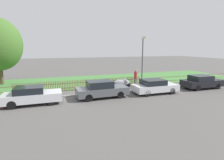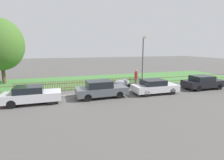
# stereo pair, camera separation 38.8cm
# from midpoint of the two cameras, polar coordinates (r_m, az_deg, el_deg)

# --- Properties ---
(ground_plane) EXTENTS (120.00, 120.00, 0.00)m
(ground_plane) POSITION_cam_midpoint_polar(r_m,az_deg,el_deg) (15.82, -7.42, -4.93)
(ground_plane) COLOR #565451
(kerb_stone) EXTENTS (43.13, 0.20, 0.12)m
(kerb_stone) POSITION_cam_midpoint_polar(r_m,az_deg,el_deg) (15.90, -7.48, -4.63)
(kerb_stone) COLOR gray
(kerb_stone) RESTS_ON ground
(grass_strip) EXTENTS (43.13, 8.72, 0.01)m
(grass_strip) POSITION_cam_midpoint_polar(r_m,az_deg,el_deg) (22.20, -10.41, -0.52)
(grass_strip) COLOR #477F3D
(grass_strip) RESTS_ON ground
(park_fence) EXTENTS (43.13, 0.05, 1.03)m
(park_fence) POSITION_cam_midpoint_polar(r_m,az_deg,el_deg) (17.87, -8.73, -1.47)
(park_fence) COLOR brown
(park_fence) RESTS_ON ground
(parked_car_black_saloon) EXTENTS (4.16, 1.73, 1.36)m
(parked_car_black_saloon) POSITION_cam_midpoint_polar(r_m,az_deg,el_deg) (14.46, -24.08, -4.42)
(parked_car_black_saloon) COLOR silver
(parked_car_black_saloon) RESTS_ON ground
(parked_car_navy_estate) EXTENTS (4.37, 1.86, 1.45)m
(parked_car_navy_estate) POSITION_cam_midpoint_polar(r_m,az_deg,el_deg) (14.85, -2.89, -2.98)
(parked_car_navy_estate) COLOR #51565B
(parked_car_navy_estate) RESTS_ON ground
(parked_car_red_compact) EXTENTS (4.13, 1.89, 1.32)m
(parked_car_red_compact) POSITION_cam_midpoint_polar(r_m,az_deg,el_deg) (16.62, 14.34, -2.02)
(parked_car_red_compact) COLOR silver
(parked_car_red_compact) RESTS_ON ground
(parked_car_white_van) EXTENTS (4.18, 1.83, 1.38)m
(parked_car_white_van) POSITION_cam_midpoint_polar(r_m,az_deg,el_deg) (20.29, 28.02, -0.63)
(parked_car_white_van) COLOR black
(parked_car_white_van) RESTS_ON ground
(covered_motorcycle) EXTENTS (1.90, 0.77, 1.02)m
(covered_motorcycle) POSITION_cam_midpoint_polar(r_m,az_deg,el_deg) (18.02, 3.93, -0.90)
(covered_motorcycle) COLOR black
(covered_motorcycle) RESTS_ON ground
(tree_behind_motorcycle) EXTENTS (5.12, 5.12, 7.50)m
(tree_behind_motorcycle) POSITION_cam_midpoint_polar(r_m,az_deg,el_deg) (23.69, -32.31, 9.77)
(tree_behind_motorcycle) COLOR brown
(tree_behind_motorcycle) RESTS_ON ground
(pedestrian_near_fence) EXTENTS (0.52, 0.52, 1.83)m
(pedestrian_near_fence) POSITION_cam_midpoint_polar(r_m,az_deg,el_deg) (19.15, 8.44, 0.91)
(pedestrian_near_fence) COLOR slate
(pedestrian_near_fence) RESTS_ON ground
(street_lamp) EXTENTS (0.20, 0.79, 5.25)m
(street_lamp) POSITION_cam_midpoint_polar(r_m,az_deg,el_deg) (17.64, 10.82, 7.58)
(street_lamp) COLOR #47474C
(street_lamp) RESTS_ON ground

